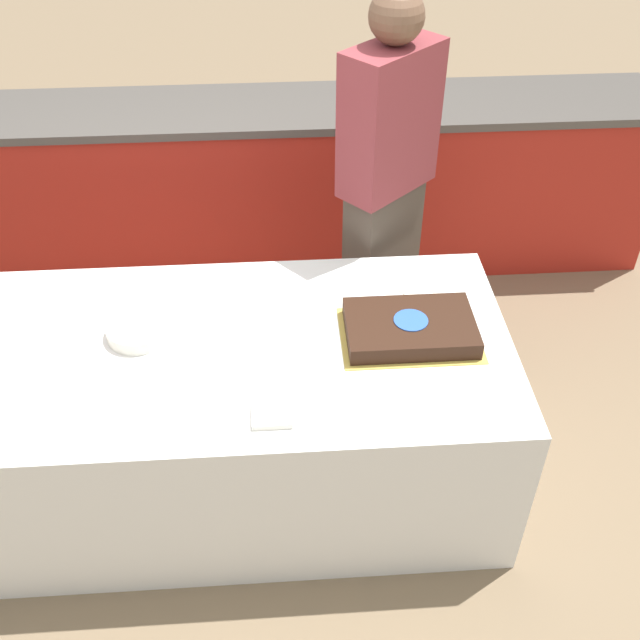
{
  "coord_description": "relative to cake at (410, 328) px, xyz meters",
  "views": [
    {
      "loc": [
        0.19,
        -2.0,
        2.5
      ],
      "look_at": [
        0.33,
        0.0,
        0.82
      ],
      "focal_mm": 42.0,
      "sensor_mm": 36.0,
      "label": 1
    }
  ],
  "objects": [
    {
      "name": "cake",
      "position": [
        0.0,
        0.0,
        0.0
      ],
      "size": [
        0.5,
        0.34,
        0.07
      ],
      "color": "gold",
      "rests_on": "dining_table"
    },
    {
      "name": "side_plate_near_cake",
      "position": [
        0.08,
        0.29,
        -0.03
      ],
      "size": [
        0.17,
        0.17,
        0.0
      ],
      "color": "white",
      "rests_on": "dining_table"
    },
    {
      "name": "ground_plane",
      "position": [
        -0.65,
        -0.01,
        -0.76
      ],
      "size": [
        14.0,
        14.0,
        0.0
      ],
      "primitive_type": "plane",
      "color": "#7A664C"
    },
    {
      "name": "person_cutting_cake",
      "position": [
        0.0,
        0.72,
        0.14
      ],
      "size": [
        0.44,
        0.42,
        1.72
      ],
      "rotation": [
        0.0,
        0.0,
        -2.41
      ],
      "color": "#4C4238",
      "rests_on": "ground_plane"
    },
    {
      "name": "dining_table",
      "position": [
        -0.65,
        -0.01,
        -0.4
      ],
      "size": [
        2.03,
        1.01,
        0.72
      ],
      "color": "white",
      "rests_on": "ground_plane"
    },
    {
      "name": "utensil_pile",
      "position": [
        -0.5,
        -0.36,
        -0.02
      ],
      "size": [
        0.13,
        0.11,
        0.02
      ],
      "color": "white",
      "rests_on": "dining_table"
    },
    {
      "name": "back_counter",
      "position": [
        -0.65,
        1.57,
        -0.29
      ],
      "size": [
        4.4,
        0.58,
        0.92
      ],
      "color": "#A82319",
      "rests_on": "ground_plane"
    },
    {
      "name": "plate_stack",
      "position": [
        -0.97,
        0.07,
        -0.01
      ],
      "size": [
        0.23,
        0.23,
        0.05
      ],
      "color": "white",
      "rests_on": "dining_table"
    }
  ]
}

